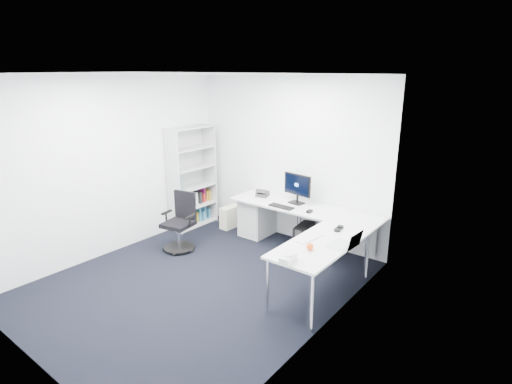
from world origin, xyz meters
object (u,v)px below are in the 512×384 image
Objects in this scene: l_desk at (291,235)px; bookshelf at (192,177)px; task_chair at (178,223)px; monitor at (297,189)px; laptop at (340,237)px.

l_desk is 2.25m from bookshelf.
task_chair is 1.79× the size of monitor.
monitor is 1.60× the size of laptop.
l_desk is at bearing -58.02° from monitor.
task_chair is at bearing -150.92° from l_desk.
l_desk is at bearing 153.12° from laptop.
laptop is at bearing -31.20° from monitor.
monitor is at bearing 113.34° from l_desk.
l_desk is 4.78× the size of monitor.
monitor is at bearing 10.63° from bookshelf.
bookshelf is 5.69× the size of laptop.
l_desk is at bearing -1.32° from bookshelf.
bookshelf is 3.55× the size of monitor.
task_chair is 1.95m from monitor.
monitor is at bearing 143.81° from laptop.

